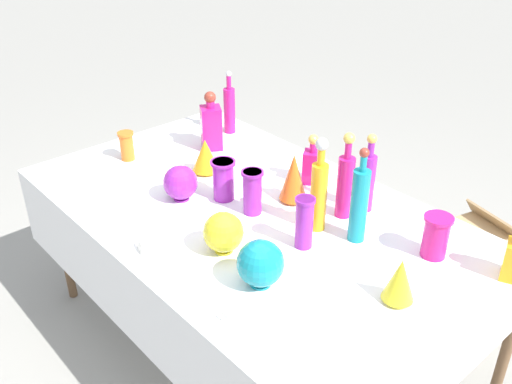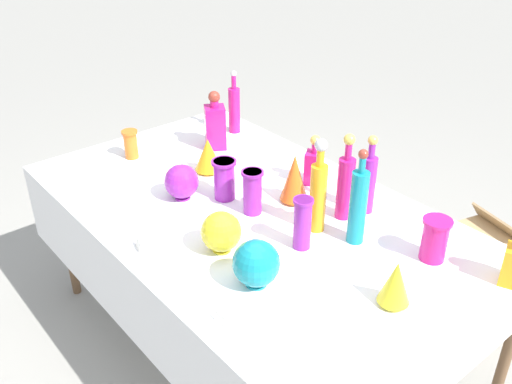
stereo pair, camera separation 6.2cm
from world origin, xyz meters
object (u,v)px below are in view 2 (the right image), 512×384
object	(u,v)px
square_decanter_0	(314,165)
fluted_vase_2	(208,155)
slender_vase_0	(131,143)
round_bowl_0	(256,263)
tall_bottle_3	(345,184)
fluted_vase_1	(294,178)
slender_vase_2	(435,238)
slender_vase_3	(253,191)
slender_vase_4	(302,222)
tall_bottle_1	(368,181)
tall_bottle_2	(318,192)
fluted_vase_0	(395,283)
square_decanter_2	(215,124)
round_bowl_1	(182,182)
cardboard_box_behind_left	(476,268)
round_bowl_2	(221,232)
tall_bottle_0	(358,205)
tall_bottle_4	(234,108)

from	to	relation	value
square_decanter_0	fluted_vase_2	distance (m)	0.50
slender_vase_0	round_bowl_0	bearing A→B (deg)	-7.86
tall_bottle_3	fluted_vase_1	bearing A→B (deg)	-162.53
slender_vase_2	slender_vase_3	size ratio (longest dim) A/B	0.87
slender_vase_4	fluted_vase_2	size ratio (longest dim) A/B	1.26
tall_bottle_1	tall_bottle_2	distance (m)	0.26
slender_vase_0	fluted_vase_0	bearing A→B (deg)	4.66
round_bowl_0	fluted_vase_0	bearing A→B (deg)	37.75
square_decanter_2	round_bowl_1	distance (m)	0.53
round_bowl_1	cardboard_box_behind_left	distance (m)	1.63
fluted_vase_1	fluted_vase_2	xyz separation A→B (m)	(-0.46, -0.12, -0.03)
tall_bottle_2	fluted_vase_2	xyz separation A→B (m)	(-0.67, -0.04, -0.08)
tall_bottle_3	slender_vase_4	xyz separation A→B (m)	(0.05, -0.28, -0.04)
slender_vase_0	round_bowl_2	size ratio (longest dim) A/B	0.89
tall_bottle_0	square_decanter_0	xyz separation A→B (m)	(-0.43, 0.20, -0.07)
slender_vase_4	cardboard_box_behind_left	world-z (taller)	slender_vase_4
tall_bottle_3	fluted_vase_1	xyz separation A→B (m)	(-0.22, -0.07, -0.04)
tall_bottle_4	square_decanter_2	size ratio (longest dim) A/B	1.13
square_decanter_0	square_decanter_2	distance (m)	0.60
tall_bottle_1	slender_vase_0	world-z (taller)	tall_bottle_1
square_decanter_0	slender_vase_4	bearing A→B (deg)	-49.76
tall_bottle_0	fluted_vase_0	bearing A→B (deg)	-28.82
square_decanter_0	fluted_vase_1	size ratio (longest dim) A/B	1.08
tall_bottle_1	fluted_vase_1	world-z (taller)	tall_bottle_1
tall_bottle_0	slender_vase_2	distance (m)	0.30
tall_bottle_1	round_bowl_0	distance (m)	0.67
slender_vase_2	fluted_vase_2	world-z (taller)	same
tall_bottle_2	slender_vase_0	distance (m)	1.07
round_bowl_1	slender_vase_4	bearing A→B (deg)	13.64
tall_bottle_0	tall_bottle_3	world-z (taller)	tall_bottle_0
round_bowl_2	cardboard_box_behind_left	distance (m)	1.58
slender_vase_3	fluted_vase_2	size ratio (longest dim) A/B	1.16
square_decanter_0	fluted_vase_2	bearing A→B (deg)	-142.99
square_decanter_2	tall_bottle_3	bearing A→B (deg)	0.48
slender_vase_0	round_bowl_2	world-z (taller)	round_bowl_2
tall_bottle_1	slender_vase_0	size ratio (longest dim) A/B	2.40
slender_vase_4	fluted_vase_0	size ratio (longest dim) A/B	1.26
square_decanter_2	slender_vase_2	xyz separation A→B (m)	(1.28, 0.04, -0.04)
cardboard_box_behind_left	round_bowl_0	bearing A→B (deg)	-93.66
slender_vase_3	tall_bottle_0	bearing A→B (deg)	22.49
tall_bottle_1	slender_vase_2	xyz separation A→B (m)	(0.38, -0.07, -0.05)
square_decanter_2	fluted_vase_2	world-z (taller)	square_decanter_2
tall_bottle_2	slender_vase_3	distance (m)	0.29
tall_bottle_4	cardboard_box_behind_left	xyz separation A→B (m)	(1.17, 0.68, -0.71)
slender_vase_4	fluted_vase_1	world-z (taller)	fluted_vase_1
tall_bottle_2	round_bowl_0	bearing A→B (deg)	-74.35
slender_vase_4	fluted_vase_0	world-z (taller)	slender_vase_4
tall_bottle_1	tall_bottle_0	bearing A→B (deg)	-59.33
round_bowl_1	tall_bottle_4	bearing A→B (deg)	124.34
tall_bottle_3	round_bowl_1	world-z (taller)	tall_bottle_3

